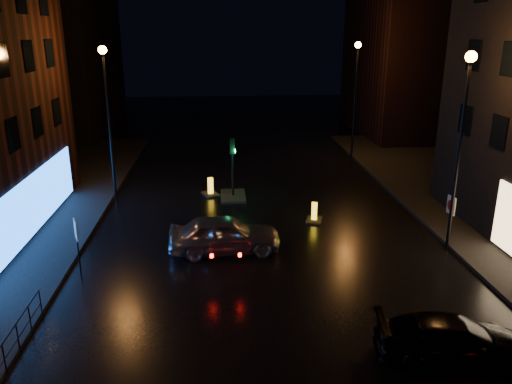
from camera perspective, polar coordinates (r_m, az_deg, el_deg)
ground at (r=16.11m, az=3.58°, el=-16.54°), size 120.00×120.00×0.00m
building_far_left at (r=50.16m, az=-21.36°, el=14.42°), size 8.00×16.00×14.00m
building_far_right at (r=48.31m, az=16.64°, el=13.60°), size 8.00×14.00×12.00m
street_lamp_lfar at (r=27.97m, az=-16.66°, el=9.96°), size 0.44×0.44×8.37m
street_lamp_rnear at (r=21.77m, az=22.53°, el=7.23°), size 0.44×0.44×8.37m
street_lamp_rfar at (r=36.63m, az=11.33°, el=12.11°), size 0.44×0.44×8.37m
traffic_signal at (r=28.47m, az=-2.65°, el=0.37°), size 1.40×2.40×3.45m
guard_railing at (r=15.92m, az=-26.94°, el=-15.98°), size 0.05×6.04×1.00m
silver_hatchback at (r=21.45m, az=-3.61°, el=-4.84°), size 4.80×2.04×1.62m
dark_sedan at (r=16.00m, az=21.66°, el=-15.43°), size 4.64×2.34×1.29m
bollard_near at (r=25.15m, az=6.66°, el=-2.86°), size 1.04×1.29×0.98m
bollard_far at (r=29.02m, az=-5.21°, el=0.09°), size 1.18×1.40×1.03m
road_sign_left at (r=20.00m, az=-19.82°, el=-4.63°), size 0.27×0.55×2.39m
road_sign_right at (r=22.96m, az=21.34°, el=-1.91°), size 0.13×0.58×2.38m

